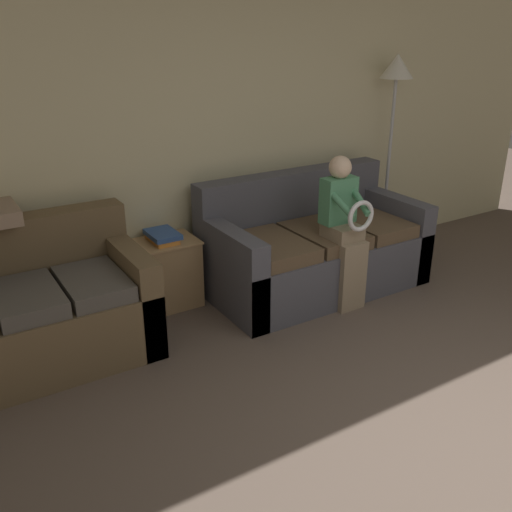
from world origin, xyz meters
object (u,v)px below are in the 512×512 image
Objects in this scene: couch_side at (27,315)px; couch_main at (313,249)px; side_shelf at (164,273)px; floor_lamp at (395,88)px; book_stack at (163,236)px; child_left_seated at (345,225)px.

couch_main is at bearing -1.08° from couch_side.
side_shelf is (-1.25, 0.32, -0.05)m from couch_main.
floor_lamp is at bearing 4.37° from couch_side.
couch_main reaches higher than side_shelf.
couch_side is 2.86× the size of side_shelf.
book_stack is (1.11, 0.28, 0.26)m from couch_side.
child_left_seated is at bearing -10.69° from couch_side.
couch_main is 1.53× the size of child_left_seated.
couch_main is at bearing -14.44° from side_shelf.
couch_main is 3.32× the size of side_shelf.
couch_main is 0.98× the size of floor_lamp.
floor_lamp reaches higher than child_left_seated.
couch_side is 1.32× the size of child_left_seated.
couch_side is 2.41m from child_left_seated.
floor_lamp is (3.47, 0.27, 1.25)m from couch_side.
child_left_seated reaches higher than side_shelf.
couch_main is at bearing -14.61° from book_stack.
floor_lamp is at bearing 15.45° from couch_main.
floor_lamp is (1.12, 0.31, 1.25)m from couch_main.
couch_side is 5.30× the size of book_stack.
floor_lamp reaches higher than side_shelf.
floor_lamp is at bearing -0.32° from book_stack.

